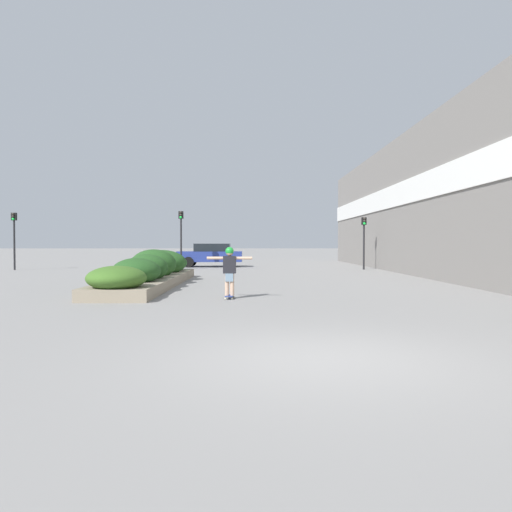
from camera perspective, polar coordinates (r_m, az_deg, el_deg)
name	(u,v)px	position (r m, az deg, el deg)	size (l,w,h in m)	color
ground_plane	(325,359)	(7.00, 7.88, -11.55)	(300.00, 300.00, 0.00)	gray
building_wall_right	(430,198)	(24.05, 19.24, 6.26)	(0.67, 44.63, 7.23)	gray
planter_box	(152,271)	(19.14, -11.83, -1.68)	(2.08, 11.01, 1.35)	gray
skateboard	(230,296)	(14.24, -3.04, -4.62)	(0.27, 0.65, 0.09)	navy
skateboarder	(230,266)	(14.18, -3.04, -1.16)	(1.29, 0.24, 1.38)	tan
car_leftmost	(211,255)	(33.54, -5.22, 0.17)	(4.30, 1.92, 1.56)	navy
car_center_left	(490,255)	(37.02, 25.16, 0.05)	(4.76, 1.89, 1.42)	maroon
traffic_light_left	(181,230)	(30.58, -8.57, 2.98)	(0.28, 0.30, 3.52)	black
traffic_light_right	(364,234)	(30.67, 12.24, 2.53)	(0.28, 0.30, 3.14)	black
traffic_light_far_left	(14,231)	(32.71, -25.93, 2.60)	(0.28, 0.30, 3.38)	black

